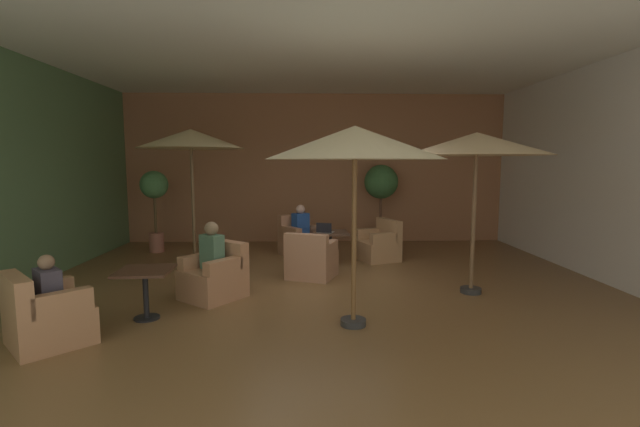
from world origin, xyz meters
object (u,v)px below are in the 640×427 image
object	(u,v)px
cafe_table_front_right	(145,280)
potted_tree_left_corner	(381,188)
armchair_front_right_north	(46,317)
iced_drink_cup	(326,229)
patron_blue_shirt	(301,222)
armchair_front_left_north	(299,240)
patio_umbrella_near_wall	(191,140)
patio_umbrella_center_beige	(355,144)
cafe_table_front_left	(330,238)
open_laptop	(325,230)
patron_with_friend	(48,285)
armchair_front_right_east	(215,277)
patron_by_window	(212,247)
potted_tree_mid_left	(154,195)
armchair_front_left_south	(379,245)
armchair_front_left_east	(311,260)
patio_umbrella_tall_red	(477,145)

from	to	relation	value
cafe_table_front_right	potted_tree_left_corner	xyz separation A→B (m)	(3.88, 5.05, 0.90)
armchair_front_right_north	iced_drink_cup	xyz separation A→B (m)	(3.27, 3.88, 0.40)
cafe_table_front_right	patron_blue_shirt	size ratio (longest dim) A/B	0.99
armchair_front_left_north	patio_umbrella_near_wall	world-z (taller)	patio_umbrella_near_wall
patio_umbrella_center_beige	armchair_front_right_north	bearing A→B (deg)	-172.04
cafe_table_front_left	potted_tree_left_corner	distance (m)	2.58
patio_umbrella_near_wall	open_laptop	xyz separation A→B (m)	(2.59, -0.19, -1.75)
patio_umbrella_center_beige	patron_with_friend	bearing A→B (deg)	-172.46
patio_umbrella_center_beige	patio_umbrella_near_wall	bearing A→B (deg)	129.58
patio_umbrella_center_beige	patron_with_friend	size ratio (longest dim) A/B	4.13
armchair_front_right_east	patron_by_window	xyz separation A→B (m)	(-0.02, -0.03, 0.46)
potted_tree_mid_left	iced_drink_cup	size ratio (longest dim) A/B	16.71
patio_umbrella_near_wall	patron_blue_shirt	xyz separation A→B (m)	(2.10, 0.80, -1.74)
cafe_table_front_right	armchair_front_left_north	bearing A→B (deg)	64.11
armchair_front_left_north	patron_with_friend	xyz separation A→B (m)	(-2.69, -4.70, 0.35)
armchair_front_left_south	armchair_front_left_east	bearing A→B (deg)	-135.28
armchair_front_right_east	patron_with_friend	size ratio (longest dim) A/B	1.82
armchair_front_left_east	patio_umbrella_near_wall	world-z (taller)	patio_umbrella_near_wall
armchair_front_right_east	potted_tree_left_corner	bearing A→B (deg)	52.63
cafe_table_front_right	open_laptop	xyz separation A→B (m)	(2.43, 2.92, 0.19)
armchair_front_left_north	potted_tree_left_corner	world-z (taller)	potted_tree_left_corner
cafe_table_front_left	armchair_front_right_east	distance (m)	2.83
cafe_table_front_left	cafe_table_front_right	xyz separation A→B (m)	(-2.54, -3.03, -0.01)
armchair_front_left_east	patron_by_window	xyz separation A→B (m)	(-1.48, -1.15, 0.46)
armchair_front_left_south	cafe_table_front_right	bearing A→B (deg)	-136.35
armchair_front_left_north	armchair_front_right_north	size ratio (longest dim) A/B	0.96
potted_tree_mid_left	patron_blue_shirt	size ratio (longest dim) A/B	2.63
patio_umbrella_center_beige	potted_tree_mid_left	world-z (taller)	patio_umbrella_center_beige
armchair_front_right_east	potted_tree_left_corner	size ratio (longest dim) A/B	0.55
patio_umbrella_tall_red	patron_blue_shirt	xyz separation A→B (m)	(-2.69, 2.88, -1.56)
patio_umbrella_tall_red	iced_drink_cup	world-z (taller)	patio_umbrella_tall_red
armchair_front_left_north	patron_blue_shirt	xyz separation A→B (m)	(0.03, -0.04, 0.40)
cafe_table_front_left	iced_drink_cup	xyz separation A→B (m)	(-0.08, 0.06, 0.19)
patron_blue_shirt	cafe_table_front_left	bearing A→B (deg)	-55.39
patron_with_friend	armchair_front_right_north	bearing A→B (deg)	-135.74
cafe_table_front_left	potted_tree_mid_left	bearing A→B (deg)	161.12
armchair_front_right_east	patio_umbrella_tall_red	world-z (taller)	patio_umbrella_tall_red
armchair_front_left_east	iced_drink_cup	distance (m)	1.19
armchair_front_right_east	patron_blue_shirt	distance (m)	3.29
patio_umbrella_near_wall	patron_with_friend	bearing A→B (deg)	-99.08
patron_blue_shirt	open_laptop	world-z (taller)	patron_blue_shirt
armchair_front_left_east	armchair_front_right_north	bearing A→B (deg)	-136.71
cafe_table_front_left	armchair_front_right_north	world-z (taller)	armchair_front_right_north
armchair_front_right_east	patio_umbrella_near_wall	size ratio (longest dim) A/B	0.41
patron_with_friend	iced_drink_cup	size ratio (longest dim) A/B	5.40
potted_tree_mid_left	iced_drink_cup	xyz separation A→B (m)	(3.80, -1.27, -0.60)
armchair_front_left_north	potted_tree_left_corner	bearing A→B (deg)	29.41
iced_drink_cup	armchair_front_right_east	bearing A→B (deg)	-128.68
cafe_table_front_right	potted_tree_left_corner	bearing A→B (deg)	52.46
cafe_table_front_right	open_laptop	distance (m)	3.80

